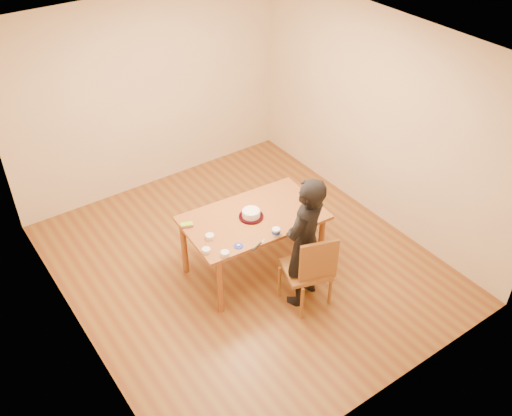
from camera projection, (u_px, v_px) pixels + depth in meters
room_shell at (226, 156)px, 6.34m from camera, size 4.00×4.50×2.70m
dining_table at (253, 218)px, 6.44m from camera, size 1.64×1.04×0.04m
dining_chair at (306, 269)px, 6.17m from camera, size 0.59×0.59×0.04m
cake_plate at (251, 217)px, 6.41m from camera, size 0.28×0.28×0.02m
cake at (251, 213)px, 6.39m from camera, size 0.20×0.20×0.06m
frosting_dome at (251, 210)px, 6.36m from camera, size 0.20×0.20×0.03m
frosting_tub at (276, 232)px, 6.15m from camera, size 0.09×0.09×0.08m
frosting_lid at (239, 246)px, 6.01m from camera, size 0.10×0.10×0.01m
frosting_dollop at (239, 245)px, 6.00m from camera, size 0.04×0.04×0.02m
ramekin_green at (225, 254)px, 5.89m from camera, size 0.09×0.09×0.04m
ramekin_yellow at (210, 237)px, 6.11m from camera, size 0.09×0.09×0.04m
ramekin_multi at (206, 250)px, 5.93m from camera, size 0.09×0.09×0.04m
candy_box_pink at (187, 226)px, 6.28m from camera, size 0.14×0.09×0.02m
candy_box_green at (187, 224)px, 6.27m from camera, size 0.15×0.11×0.02m
spatula at (257, 246)px, 6.01m from camera, size 0.16×0.07×0.01m
person at (305, 243)px, 5.99m from camera, size 0.67×0.54×1.58m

